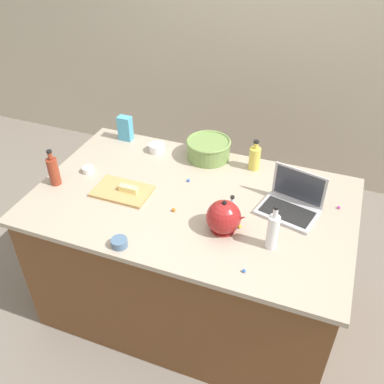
{
  "coord_description": "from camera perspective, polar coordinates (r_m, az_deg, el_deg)",
  "views": [
    {
      "loc": [
        0.68,
        -1.79,
        2.39
      ],
      "look_at": [
        0.0,
        0.0,
        0.95
      ],
      "focal_mm": 40.13,
      "sensor_mm": 36.0,
      "label": 1
    }
  ],
  "objects": [
    {
      "name": "candy_1",
      "position": [
        2.03,
        6.93,
        -10.35
      ],
      "size": [
        0.02,
        0.02,
        0.02
      ],
      "primitive_type": "sphere",
      "color": "blue",
      "rests_on": "island_counter"
    },
    {
      "name": "bottle_oil",
      "position": [
        2.66,
        8.32,
        4.54
      ],
      "size": [
        0.07,
        0.07,
        0.2
      ],
      "color": "#DBC64C",
      "rests_on": "island_counter"
    },
    {
      "name": "cutting_board",
      "position": [
        2.5,
        -9.25,
        0.12
      ],
      "size": [
        0.33,
        0.21,
        0.02
      ],
      "primitive_type": "cube",
      "color": "tan",
      "rests_on": "island_counter"
    },
    {
      "name": "bottle_vinegar",
      "position": [
        2.11,
        10.68,
        -5.11
      ],
      "size": [
        0.06,
        0.06,
        0.25
      ],
      "color": "white",
      "rests_on": "island_counter"
    },
    {
      "name": "ground_plane",
      "position": [
        3.06,
        0.0,
        -14.33
      ],
      "size": [
        12.0,
        12.0,
        0.0
      ],
      "primitive_type": "plane",
      "color": "slate"
    },
    {
      "name": "candy_3",
      "position": [
        2.37,
        3.59,
        -1.8
      ],
      "size": [
        0.02,
        0.02,
        0.02
      ],
      "primitive_type": "sphere",
      "color": "#CC3399",
      "rests_on": "island_counter"
    },
    {
      "name": "ramekin_small",
      "position": [
        2.71,
        -13.62,
        2.91
      ],
      "size": [
        0.07,
        0.07,
        0.04
      ],
      "primitive_type": "cylinder",
      "color": "white",
      "rests_on": "island_counter"
    },
    {
      "name": "ramekin_wide",
      "position": [
        2.85,
        -4.69,
        5.88
      ],
      "size": [
        0.11,
        0.11,
        0.05
      ],
      "primitive_type": "cylinder",
      "color": "white",
      "rests_on": "island_counter"
    },
    {
      "name": "mixing_bowl_large",
      "position": [
        2.75,
        2.2,
        5.78
      ],
      "size": [
        0.29,
        0.29,
        0.12
      ],
      "color": "#72934C",
      "rests_on": "island_counter"
    },
    {
      "name": "ramekin_medium",
      "position": [
        2.16,
        -9.64,
        -6.65
      ],
      "size": [
        0.08,
        0.08,
        0.04
      ],
      "primitive_type": "cylinder",
      "color": "slate",
      "rests_on": "island_counter"
    },
    {
      "name": "butter_stick_left",
      "position": [
        2.47,
        -8.43,
        0.4
      ],
      "size": [
        0.11,
        0.04,
        0.04
      ],
      "primitive_type": "cube",
      "rotation": [
        0.0,
        0.0,
        -0.01
      ],
      "color": "#F4E58C",
      "rests_on": "cutting_board"
    },
    {
      "name": "kettle",
      "position": [
        2.19,
        4.24,
        -3.41
      ],
      "size": [
        0.21,
        0.18,
        0.2
      ],
      "color": "maroon",
      "rests_on": "island_counter"
    },
    {
      "name": "laptop",
      "position": [
        2.39,
        13.09,
        -1.44
      ],
      "size": [
        0.35,
        0.29,
        0.22
      ],
      "color": "#B7B7BC",
      "rests_on": "island_counter"
    },
    {
      "name": "kitchen_timer",
      "position": [
        2.36,
        5.35,
        -1.38
      ],
      "size": [
        0.07,
        0.07,
        0.08
      ],
      "color": "#B2B2B7",
      "rests_on": "island_counter"
    },
    {
      "name": "candy_2",
      "position": [
        2.34,
        -2.45,
        -2.37
      ],
      "size": [
        0.02,
        0.02,
        0.02
      ],
      "primitive_type": "sphere",
      "color": "orange",
      "rests_on": "island_counter"
    },
    {
      "name": "bottle_soy",
      "position": [
        2.62,
        -17.93,
        2.72
      ],
      "size": [
        0.06,
        0.06,
        0.23
      ],
      "color": "maroon",
      "rests_on": "island_counter"
    },
    {
      "name": "candy_5",
      "position": [
        2.49,
        18.94,
        -1.95
      ],
      "size": [
        0.02,
        0.02,
        0.02
      ],
      "primitive_type": "sphere",
      "color": "#CC3399",
      "rests_on": "island_counter"
    },
    {
      "name": "wall_back",
      "position": [
        3.84,
        10.4,
        19.94
      ],
      "size": [
        8.0,
        0.1,
        2.6
      ],
      "primitive_type": "cube",
      "color": "beige",
      "rests_on": "ground"
    },
    {
      "name": "candy_6",
      "position": [
        2.25,
        6.33,
        -4.57
      ],
      "size": [
        0.02,
        0.02,
        0.02
      ],
      "primitive_type": "sphere",
      "color": "yellow",
      "rests_on": "island_counter"
    },
    {
      "name": "candy_0",
      "position": [
        2.56,
        -0.48,
        1.55
      ],
      "size": [
        0.02,
        0.02,
        0.02
      ],
      "primitive_type": "sphere",
      "color": "blue",
      "rests_on": "island_counter"
    },
    {
      "name": "candy_bag",
      "position": [
        2.98,
        -8.86,
        8.37
      ],
      "size": [
        0.09,
        0.06,
        0.17
      ],
      "primitive_type": "cube",
      "color": "#4CA5CC",
      "rests_on": "island_counter"
    },
    {
      "name": "island_counter",
      "position": [
        2.73,
        0.0,
        -8.39
      ],
      "size": [
        1.81,
        1.11,
        0.9
      ],
      "color": "brown",
      "rests_on": "ground"
    }
  ]
}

